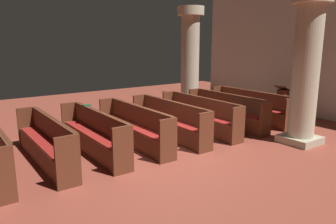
# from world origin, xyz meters

# --- Properties ---
(ground_plane) EXTENTS (19.20, 19.20, 0.00)m
(ground_plane) POSITION_xyz_m (0.00, 0.00, 0.00)
(ground_plane) COLOR brown
(back_wall) EXTENTS (10.00, 0.16, 4.50)m
(back_wall) POSITION_xyz_m (0.00, 6.08, 2.25)
(back_wall) COLOR silver
(back_wall) RESTS_ON ground
(pew_row_0) EXTENTS (2.98, 0.47, 0.95)m
(pew_row_0) POSITION_xyz_m (-0.85, 3.86, 0.50)
(pew_row_0) COLOR brown
(pew_row_0) RESTS_ON ground
(pew_row_1) EXTENTS (2.98, 0.46, 0.95)m
(pew_row_1) POSITION_xyz_m (-0.85, 2.80, 0.50)
(pew_row_1) COLOR brown
(pew_row_1) RESTS_ON ground
(pew_row_2) EXTENTS (2.98, 0.47, 0.95)m
(pew_row_2) POSITION_xyz_m (-0.85, 1.74, 0.50)
(pew_row_2) COLOR brown
(pew_row_2) RESTS_ON ground
(pew_row_3) EXTENTS (2.98, 0.46, 0.95)m
(pew_row_3) POSITION_xyz_m (-0.85, 0.68, 0.50)
(pew_row_3) COLOR brown
(pew_row_3) RESTS_ON ground
(pew_row_4) EXTENTS (2.98, 0.46, 0.95)m
(pew_row_4) POSITION_xyz_m (-0.85, -0.38, 0.50)
(pew_row_4) COLOR brown
(pew_row_4) RESTS_ON ground
(pew_row_5) EXTENTS (2.98, 0.47, 0.95)m
(pew_row_5) POSITION_xyz_m (-0.85, -1.44, 0.50)
(pew_row_5) COLOR brown
(pew_row_5) RESTS_ON ground
(pew_row_6) EXTENTS (2.98, 0.46, 0.95)m
(pew_row_6) POSITION_xyz_m (-0.85, -2.50, 0.50)
(pew_row_6) COLOR brown
(pew_row_6) RESTS_ON ground
(pillar_aisle_side) EXTENTS (0.93, 0.93, 3.67)m
(pillar_aisle_side) POSITION_xyz_m (1.45, 3.08, 1.91)
(pillar_aisle_side) COLOR tan
(pillar_aisle_side) RESTS_ON ground
(pillar_far_side) EXTENTS (0.93, 0.93, 3.67)m
(pillar_far_side) POSITION_xyz_m (-3.11, 3.21, 1.91)
(pillar_far_side) COLOR tan
(pillar_far_side) RESTS_ON ground
(lectern) EXTENTS (0.48, 0.45, 1.08)m
(lectern) POSITION_xyz_m (-0.49, 5.03, 0.45)
(lectern) COLOR #411E13
(lectern) RESTS_ON ground
(hymn_book) EXTENTS (0.15, 0.19, 0.03)m
(hymn_book) POSITION_xyz_m (-1.66, -1.25, 0.96)
(hymn_book) COLOR #194723
(hymn_book) RESTS_ON pew_row_5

